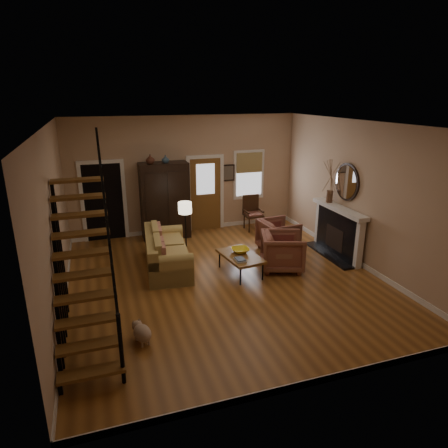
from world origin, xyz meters
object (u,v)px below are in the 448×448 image
object	(u,v)px
coffee_table	(240,264)
floor_lamp	(186,231)
armoire	(165,201)
sofa	(167,251)
armchair_left	(283,251)
armchair_right	(278,235)
side_chair	(253,213)

from	to	relation	value
coffee_table	floor_lamp	xyz separation A→B (m)	(-0.94, 1.26, 0.48)
armoire	coffee_table	world-z (taller)	armoire
armoire	floor_lamp	distance (m)	1.70
sofa	coffee_table	bearing A→B (deg)	-23.24
floor_lamp	armchair_left	bearing A→B (deg)	-34.34
armchair_right	floor_lamp	size ratio (longest dim) A/B	0.63
armchair_right	armchair_left	bearing A→B (deg)	154.87
armoire	floor_lamp	bearing A→B (deg)	-83.55
sofa	coffee_table	size ratio (longest dim) A/B	1.85
coffee_table	side_chair	bearing A→B (deg)	62.42
armchair_left	armchair_right	distance (m)	1.13
armoire	armchair_right	xyz separation A→B (m)	(2.53, -1.92, -0.64)
sofa	floor_lamp	world-z (taller)	floor_lamp
armoire	coffee_table	distance (m)	3.24
armchair_left	armchair_right	size ratio (longest dim) A/B	1.05
coffee_table	sofa	bearing A→B (deg)	150.95
armchair_right	floor_lamp	world-z (taller)	floor_lamp
coffee_table	armchair_right	xyz separation A→B (m)	(1.41, 1.00, 0.18)
sofa	side_chair	bearing A→B (deg)	38.92
side_chair	coffee_table	bearing A→B (deg)	-117.58
coffee_table	floor_lamp	size ratio (longest dim) A/B	0.82
armchair_left	side_chair	size ratio (longest dim) A/B	0.92
armoire	armchair_left	distance (m)	3.72
floor_lamp	side_chair	distance (m)	2.78
armchair_left	floor_lamp	size ratio (longest dim) A/B	0.67
armchair_right	sofa	bearing A→B (deg)	89.15
armoire	floor_lamp	size ratio (longest dim) A/B	1.49
coffee_table	armchair_right	world-z (taller)	armchair_right
armoire	armchair_right	bearing A→B (deg)	-37.22
armchair_left	side_chair	distance (m)	2.82
armchair_left	coffee_table	bearing A→B (deg)	105.44
armoire	sofa	distance (m)	2.22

